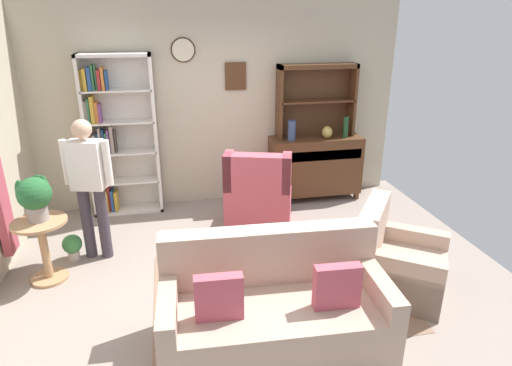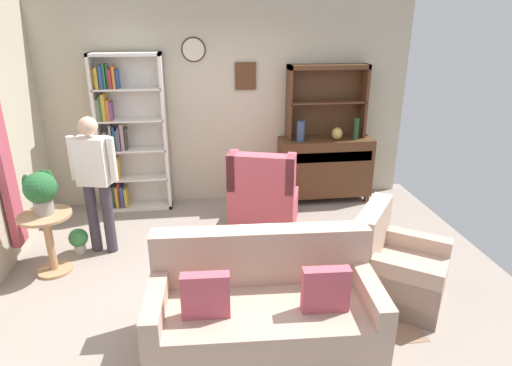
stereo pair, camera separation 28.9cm
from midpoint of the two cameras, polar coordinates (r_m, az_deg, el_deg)
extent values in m
cube|color=gray|center=(4.62, 0.91, -12.16)|extent=(5.40, 4.60, 0.02)
cube|color=#BCB299|center=(6.08, -1.99, 10.44)|extent=(5.00, 0.06, 2.80)
cylinder|color=beige|center=(5.92, -6.77, 17.00)|extent=(0.28, 0.03, 0.28)
torus|color=#382314|center=(5.92, -6.77, 17.00)|extent=(0.31, 0.02, 0.31)
cube|color=#4C2D19|center=(6.00, 0.03, 13.86)|extent=(0.28, 0.03, 0.36)
cube|color=#846651|center=(4.40, 4.15, -13.91)|extent=(2.36, 1.76, 0.01)
cube|color=silver|center=(6.05, -18.61, 5.90)|extent=(0.04, 0.30, 2.10)
cube|color=silver|center=(5.95, -10.42, 6.40)|extent=(0.04, 0.30, 2.10)
cube|color=silver|center=(5.82, -15.51, 15.99)|extent=(0.90, 0.30, 0.04)
cube|color=silver|center=(6.32, -13.71, -2.89)|extent=(0.90, 0.30, 0.04)
cube|color=silver|center=(6.12, -14.41, 6.50)|extent=(0.90, 0.01, 2.10)
cube|color=silver|center=(6.16, -14.04, 0.71)|extent=(0.86, 0.30, 0.02)
cube|color=#337247|center=(6.28, -17.50, -1.38)|extent=(0.02, 0.16, 0.35)
cube|color=#337247|center=(6.29, -17.10, -1.75)|extent=(0.04, 0.17, 0.26)
cube|color=#3F3833|center=(6.28, -16.79, -1.56)|extent=(0.03, 0.17, 0.30)
cube|color=gold|center=(6.27, -16.42, -1.61)|extent=(0.03, 0.23, 0.29)
cube|color=#B22D33|center=(6.26, -16.17, -1.43)|extent=(0.03, 0.15, 0.33)
cube|color=#284C8C|center=(6.26, -15.82, -1.58)|extent=(0.03, 0.20, 0.29)
cube|color=gold|center=(6.26, -15.39, -1.68)|extent=(0.04, 0.19, 0.26)
cube|color=silver|center=(6.04, -14.38, 4.31)|extent=(0.86, 0.30, 0.02)
cube|color=#723F7F|center=(6.15, -17.82, 1.95)|extent=(0.04, 0.16, 0.32)
cube|color=#284C8C|center=(6.14, -17.42, 2.00)|extent=(0.03, 0.14, 0.33)
cube|color=gray|center=(6.13, -17.08, 2.10)|extent=(0.04, 0.24, 0.34)
cube|color=#B22D33|center=(6.13, -16.63, 1.81)|extent=(0.04, 0.17, 0.27)
cube|color=gold|center=(6.12, -16.30, 1.92)|extent=(0.03, 0.14, 0.29)
cube|color=silver|center=(5.94, -14.73, 8.04)|extent=(0.86, 0.30, 0.02)
cube|color=#CC7233|center=(6.05, -18.22, 5.14)|extent=(0.03, 0.16, 0.22)
cube|color=gray|center=(6.04, -17.77, 5.28)|extent=(0.04, 0.20, 0.25)
cube|color=#284C8C|center=(6.03, -17.38, 5.37)|extent=(0.02, 0.14, 0.26)
cube|color=gray|center=(6.01, -17.13, 5.74)|extent=(0.03, 0.20, 0.34)
cube|color=#284C8C|center=(6.01, -16.77, 5.63)|extent=(0.03, 0.14, 0.31)
cube|color=#337247|center=(6.01, -16.39, 5.47)|extent=(0.03, 0.19, 0.27)
cube|color=#723F7F|center=(6.00, -16.14, 5.69)|extent=(0.02, 0.23, 0.31)
cube|color=gray|center=(5.99, -15.77, 5.88)|extent=(0.04, 0.17, 0.35)
cube|color=#3F3833|center=(5.99, -15.36, 5.63)|extent=(0.02, 0.12, 0.29)
cube|color=silver|center=(5.87, -15.10, 11.88)|extent=(0.86, 0.30, 0.02)
cube|color=gray|center=(5.95, -18.67, 9.12)|extent=(0.04, 0.15, 0.28)
cube|color=#337247|center=(5.94, -18.35, 9.30)|extent=(0.02, 0.19, 0.31)
cube|color=gold|center=(5.93, -17.96, 9.46)|extent=(0.04, 0.21, 0.34)
cube|color=#CC7233|center=(5.93, -17.50, 9.14)|extent=(0.04, 0.16, 0.26)
cube|color=#723F7F|center=(5.93, -17.13, 9.04)|extent=(0.03, 0.16, 0.24)
cube|color=gold|center=(5.89, -19.12, 12.78)|extent=(0.04, 0.11, 0.24)
cube|color=gold|center=(5.88, -18.74, 12.94)|extent=(0.04, 0.22, 0.27)
cube|color=#284C8C|center=(5.87, -18.27, 13.06)|extent=(0.04, 0.19, 0.28)
cube|color=#337247|center=(5.86, -17.89, 13.20)|extent=(0.03, 0.16, 0.30)
cube|color=#337247|center=(5.86, -17.55, 13.22)|extent=(0.02, 0.11, 0.30)
cube|color=#B22D33|center=(5.86, -17.18, 12.98)|extent=(0.04, 0.14, 0.25)
cube|color=#CC7233|center=(5.85, -16.72, 13.16)|extent=(0.03, 0.20, 0.28)
cube|color=#284C8C|center=(5.84, -16.32, 13.01)|extent=(0.03, 0.14, 0.24)
cube|color=#4C2D19|center=(6.32, 10.30, 2.16)|extent=(1.30, 0.45, 0.82)
cube|color=#4C2D19|center=(6.17, 5.18, -2.62)|extent=(0.06, 0.06, 0.10)
cube|color=#4C2D19|center=(6.53, 15.52, -1.98)|extent=(0.06, 0.06, 0.10)
cube|color=#4C2D19|center=(6.49, 4.52, -1.39)|extent=(0.06, 0.06, 0.10)
cube|color=#4C2D19|center=(6.83, 14.42, -0.84)|extent=(0.06, 0.06, 0.10)
cube|color=#3D2414|center=(6.06, 11.04, 3.32)|extent=(1.20, 0.01, 0.14)
cube|color=#4C2D19|center=(6.02, 5.74, 10.43)|extent=(0.04, 0.26, 1.00)
cube|color=#4C2D19|center=(6.35, 15.26, 10.35)|extent=(0.04, 0.26, 1.00)
cube|color=#4C2D19|center=(6.10, 10.93, 14.76)|extent=(1.10, 0.26, 0.06)
cube|color=#4C2D19|center=(6.16, 10.63, 10.43)|extent=(1.06, 0.26, 0.02)
cube|color=#4C2D19|center=(6.28, 10.28, 10.64)|extent=(1.10, 0.01, 1.00)
cylinder|color=#33476B|center=(5.98, 7.28, 6.74)|extent=(0.11, 0.11, 0.28)
ellipsoid|color=tan|center=(6.16, 11.94, 6.36)|extent=(0.15, 0.15, 0.17)
cylinder|color=#194223|center=(6.21, 14.33, 6.88)|extent=(0.07, 0.07, 0.29)
cube|color=tan|center=(3.67, 3.48, -18.10)|extent=(1.84, 0.94, 0.42)
cube|color=tan|center=(3.67, 2.92, -9.44)|extent=(1.81, 0.29, 0.48)
cube|color=tan|center=(3.61, -10.31, -17.43)|extent=(0.18, 0.86, 0.60)
cube|color=tan|center=(3.80, 16.48, -15.73)|extent=(0.18, 0.86, 0.60)
cube|color=#B74C5B|center=(3.31, -4.07, -14.56)|extent=(0.36, 0.12, 0.36)
cube|color=#B74C5B|center=(3.43, 11.60, -13.60)|extent=(0.36, 0.12, 0.36)
cube|color=white|center=(3.56, 3.00, -6.08)|extent=(0.37, 0.20, 0.00)
cube|color=tan|center=(4.47, 20.16, -11.74)|extent=(1.07, 1.06, 0.40)
cube|color=tan|center=(4.29, 16.95, -5.98)|extent=(0.58, 0.71, 0.48)
cube|color=tan|center=(4.17, 19.60, -12.96)|extent=(0.71, 0.57, 0.55)
cube|color=tan|center=(4.69, 20.88, -9.10)|extent=(0.71, 0.57, 0.55)
cube|color=#B74C5B|center=(5.51, 2.65, -3.75)|extent=(0.98, 1.00, 0.42)
cube|color=#B74C5B|center=(5.04, 2.31, 0.26)|extent=(0.80, 0.43, 0.63)
cube|color=#B74C5B|center=(5.01, 6.24, 1.19)|extent=(0.18, 0.30, 0.44)
cube|color=#B74C5B|center=(5.09, -1.41, 1.65)|extent=(0.18, 0.30, 0.44)
cylinder|color=#A87F56|center=(4.81, -24.47, -3.92)|extent=(0.52, 0.52, 0.03)
cylinder|color=#A87F56|center=(4.95, -23.89, -7.41)|extent=(0.08, 0.08, 0.63)
cylinder|color=#A87F56|center=(5.09, -23.39, -10.40)|extent=(0.36, 0.36, 0.03)
cylinder|color=gray|center=(4.78, -24.55, -2.88)|extent=(0.19, 0.19, 0.15)
sphere|color=#235B2D|center=(4.71, -24.93, -0.59)|extent=(0.32, 0.32, 0.32)
ellipsoid|color=#235B2D|center=(4.80, -24.59, 0.32)|extent=(0.09, 0.06, 0.22)
ellipsoid|color=#235B2D|center=(4.79, -24.30, 0.32)|extent=(0.09, 0.06, 0.22)
ellipsoid|color=#235B2D|center=(4.73, -26.32, -0.27)|extent=(0.09, 0.06, 0.22)
ellipsoid|color=#235B2D|center=(4.75, -23.89, 0.25)|extent=(0.09, 0.06, 0.22)
cylinder|color=beige|center=(5.33, -20.67, -8.05)|extent=(0.12, 0.12, 0.10)
sphere|color=#387F42|center=(5.27, -20.85, -6.76)|extent=(0.21, 0.21, 0.21)
ellipsoid|color=#387F42|center=(5.19, -20.89, -6.88)|extent=(0.06, 0.04, 0.15)
ellipsoid|color=#387F42|center=(5.20, -21.23, -6.89)|extent=(0.06, 0.04, 0.15)
cylinder|color=#38333D|center=(5.16, -19.10, -4.33)|extent=(0.15, 0.15, 0.82)
cylinder|color=#38333D|center=(5.09, -17.27, -4.47)|extent=(0.15, 0.15, 0.82)
cube|color=silver|center=(4.89, -19.08, 2.72)|extent=(0.38, 0.28, 0.52)
sphere|color=tan|center=(4.79, -19.62, 7.03)|extent=(0.24, 0.24, 0.20)
cylinder|color=silver|center=(4.98, -21.40, 3.05)|extent=(0.10, 0.10, 0.48)
cylinder|color=silver|center=(4.79, -16.73, 2.95)|extent=(0.10, 0.10, 0.48)
camera|label=1|loc=(0.14, -88.10, 0.73)|focal=30.47mm
camera|label=2|loc=(0.14, 91.90, -0.73)|focal=30.47mm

